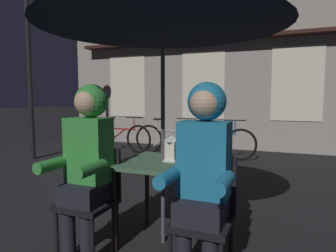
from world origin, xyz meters
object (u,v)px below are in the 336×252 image
Objects in this scene: chair_right at (205,211)px; street_lamp at (28,27)px; bicycle_second at (170,139)px; person_right_hooded at (203,163)px; lantern at (171,147)px; bicycle_third at (215,143)px; bicycle_nearest at (120,137)px; book at (182,156)px; cafe_table at (163,172)px; patio_umbrella at (163,5)px; chair_left at (92,195)px; person_left_hooded at (87,153)px.

chair_right is 0.22× the size of street_lamp.
person_right_hooded is at bearing -65.41° from bicycle_second.
bicycle_third is (-0.48, 3.73, -0.51)m from lantern.
bicycle_nearest is 8.39× the size of book.
lantern is at bearing 7.04° from cafe_table.
cafe_table is 0.44× the size of bicycle_third.
patio_umbrella is 1.68m from chair_left.
cafe_table is at bearing -83.85° from bicycle_third.
patio_umbrella reaches higher than person_left_hooded.
lantern reaches higher than chair_right.
person_left_hooded is (-0.00, -0.06, 0.36)m from chair_left.
bicycle_nearest is (-3.20, 4.15, -0.14)m from chair_right.
person_right_hooded is at bearing -46.99° from lantern.
bicycle_third is at bearing 97.29° from lantern.
lantern is 0.27× the size of chair_left.
street_lamp is 5.00m from book.
chair_left is at bearing 176.61° from person_right_hooded.
person_left_hooded is 4.20m from bicycle_third.
bicycle_nearest is (1.24, 1.46, -2.37)m from street_lamp.
person_left_hooded is 0.83× the size of bicycle_second.
patio_umbrella is 1.37m from person_left_hooded.
chair_left is at bearing -61.67° from bicycle_nearest.
chair_left and chair_right have the same top height.
chair_left is 0.86m from book.
bicycle_nearest is (-2.72, 3.78, -0.29)m from cafe_table.
person_right_hooded is 5.31m from bicycle_nearest.
book is (-0.37, 0.56, 0.26)m from chair_right.
lantern is 0.14× the size of bicycle_nearest.
lantern is (0.07, 0.01, 0.22)m from cafe_table.
bicycle_nearest is 4.59m from book.
person_right_hooded reaches higher than bicycle_nearest.
street_lamp is 2.31× the size of bicycle_second.
bicycle_nearest is at bearing -175.84° from bicycle_second.
chair_left is 0.52× the size of bicycle_third.
street_lamp is (-3.96, 2.32, 0.66)m from patio_umbrella.
person_left_hooded is (-0.55, -0.43, -0.01)m from lantern.
bicycle_second is 8.40× the size of book.
cafe_table is 0.19× the size of street_lamp.
street_lamp reaches higher than patio_umbrella.
chair_left is at bearing -148.65° from book.
book is at bearing 43.78° from chair_left.
person_left_hooded is 4.82m from street_lamp.
lantern is at bearing 7.04° from patio_umbrella.
patio_umbrella reaches higher than bicycle_nearest.
bicycle_second is 1.09m from bicycle_third.
person_left_hooded reaches higher than bicycle_nearest.
bicycle_third is (2.32, -0.04, 0.00)m from bicycle_nearest.
chair_left is at bearing -76.64° from bicycle_second.
book is at bearing 46.53° from person_left_hooded.
chair_left is 0.96m from chair_right.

